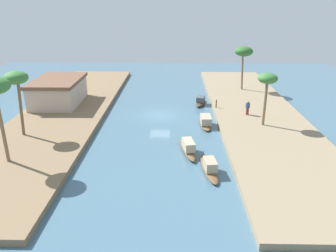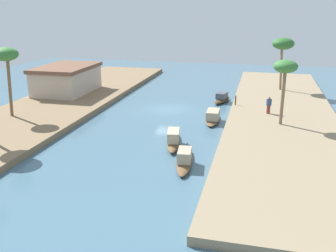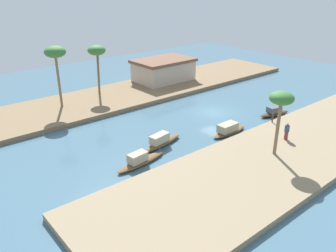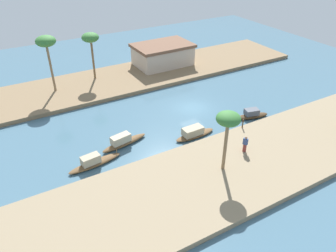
{
  "view_description": "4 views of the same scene",
  "coord_description": "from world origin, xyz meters",
  "px_view_note": "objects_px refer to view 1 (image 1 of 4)",
  "views": [
    {
      "loc": [
        -39.57,
        -1.91,
        13.79
      ],
      "look_at": [
        -6.54,
        -1.17,
        1.07
      ],
      "focal_mm": 35.64,
      "sensor_mm": 36.0,
      "label": 1
    },
    {
      "loc": [
        -39.14,
        -9.69,
        10.87
      ],
      "look_at": [
        -7.7,
        -1.95,
        0.59
      ],
      "focal_mm": 40.65,
      "sensor_mm": 36.0,
      "label": 2
    },
    {
      "loc": [
        -29.61,
        -26.94,
        15.09
      ],
      "look_at": [
        -7.83,
        -0.73,
        0.54
      ],
      "focal_mm": 36.99,
      "sensor_mm": 36.0,
      "label": 3
    },
    {
      "loc": [
        -20.26,
        -29.32,
        19.49
      ],
      "look_at": [
        -5.75,
        -3.8,
        1.18
      ],
      "focal_mm": 34.6,
      "sensor_mm": 36.0,
      "label": 4
    }
  ],
  "objects_px": {
    "sampan_upstream_small": "(201,101)",
    "mooring_post": "(216,104)",
    "sampan_midstream": "(188,148)",
    "sampan_near_left_bank": "(209,167)",
    "palm_tree_left_far": "(244,52)",
    "palm_tree_right_tall": "(16,80)",
    "riverside_building": "(58,91)",
    "person_on_near_bank": "(248,108)",
    "palm_tree_left_near": "(267,80)",
    "sampan_downstream_large": "(206,122)"
  },
  "relations": [
    {
      "from": "sampan_near_left_bank",
      "to": "person_on_near_bank",
      "type": "distance_m",
      "value": 14.65
    },
    {
      "from": "sampan_downstream_large",
      "to": "riverside_building",
      "type": "xyz_separation_m",
      "value": [
        6.73,
        19.15,
        1.72
      ]
    },
    {
      "from": "sampan_midstream",
      "to": "palm_tree_left_near",
      "type": "height_order",
      "value": "palm_tree_left_near"
    },
    {
      "from": "sampan_upstream_small",
      "to": "mooring_post",
      "type": "relative_size",
      "value": 4.05
    },
    {
      "from": "sampan_upstream_small",
      "to": "palm_tree_left_far",
      "type": "relative_size",
      "value": 0.64
    },
    {
      "from": "riverside_building",
      "to": "mooring_post",
      "type": "bearing_deg",
      "value": -94.95
    },
    {
      "from": "sampan_upstream_small",
      "to": "palm_tree_left_near",
      "type": "distance_m",
      "value": 12.27
    },
    {
      "from": "sampan_near_left_bank",
      "to": "sampan_downstream_large",
      "type": "relative_size",
      "value": 1.14
    },
    {
      "from": "mooring_post",
      "to": "palm_tree_left_far",
      "type": "distance_m",
      "value": 11.8
    },
    {
      "from": "mooring_post",
      "to": "riverside_building",
      "type": "height_order",
      "value": "riverside_building"
    },
    {
      "from": "person_on_near_bank",
      "to": "sampan_near_left_bank",
      "type": "bearing_deg",
      "value": 38.1
    },
    {
      "from": "sampan_near_left_bank",
      "to": "palm_tree_left_far",
      "type": "relative_size",
      "value": 0.82
    },
    {
      "from": "sampan_upstream_small",
      "to": "sampan_downstream_large",
      "type": "height_order",
      "value": "sampan_downstream_large"
    },
    {
      "from": "sampan_upstream_small",
      "to": "palm_tree_right_tall",
      "type": "bearing_deg",
      "value": 137.09
    },
    {
      "from": "person_on_near_bank",
      "to": "palm_tree_left_far",
      "type": "relative_size",
      "value": 0.26
    },
    {
      "from": "sampan_near_left_bank",
      "to": "palm_tree_right_tall",
      "type": "distance_m",
      "value": 20.48
    },
    {
      "from": "sampan_downstream_large",
      "to": "mooring_post",
      "type": "xyz_separation_m",
      "value": [
        5.18,
        -1.77,
        0.57
      ]
    },
    {
      "from": "mooring_post",
      "to": "palm_tree_left_near",
      "type": "height_order",
      "value": "palm_tree_left_near"
    },
    {
      "from": "sampan_midstream",
      "to": "sampan_near_left_bank",
      "type": "bearing_deg",
      "value": -166.05
    },
    {
      "from": "palm_tree_left_far",
      "to": "sampan_near_left_bank",
      "type": "bearing_deg",
      "value": 164.1
    },
    {
      "from": "sampan_upstream_small",
      "to": "sampan_near_left_bank",
      "type": "distance_m",
      "value": 19.18
    },
    {
      "from": "sampan_downstream_large",
      "to": "palm_tree_left_near",
      "type": "relative_size",
      "value": 0.81
    },
    {
      "from": "sampan_upstream_small",
      "to": "palm_tree_right_tall",
      "type": "height_order",
      "value": "palm_tree_right_tall"
    },
    {
      "from": "riverside_building",
      "to": "person_on_near_bank",
      "type": "bearing_deg",
      "value": -100.68
    },
    {
      "from": "sampan_upstream_small",
      "to": "palm_tree_left_far",
      "type": "distance_m",
      "value": 10.9
    },
    {
      "from": "palm_tree_left_near",
      "to": "sampan_downstream_large",
      "type": "bearing_deg",
      "value": 80.91
    },
    {
      "from": "sampan_near_left_bank",
      "to": "person_on_near_bank",
      "type": "xyz_separation_m",
      "value": [
        13.42,
        -5.83,
        0.89
      ]
    },
    {
      "from": "riverside_building",
      "to": "sampan_near_left_bank",
      "type": "bearing_deg",
      "value": -134.37
    },
    {
      "from": "palm_tree_left_near",
      "to": "riverside_building",
      "type": "bearing_deg",
      "value": 73.09
    },
    {
      "from": "sampan_upstream_small",
      "to": "mooring_post",
      "type": "xyz_separation_m",
      "value": [
        -3.01,
        -1.76,
        0.61
      ]
    },
    {
      "from": "mooring_post",
      "to": "palm_tree_left_near",
      "type": "bearing_deg",
      "value": -143.84
    },
    {
      "from": "mooring_post",
      "to": "palm_tree_right_tall",
      "type": "xyz_separation_m",
      "value": [
        -9.64,
        20.87,
        5.28
      ]
    },
    {
      "from": "person_on_near_bank",
      "to": "palm_tree_left_near",
      "type": "distance_m",
      "value": 5.59
    },
    {
      "from": "sampan_midstream",
      "to": "palm_tree_left_near",
      "type": "relative_size",
      "value": 0.91
    },
    {
      "from": "person_on_near_bank",
      "to": "riverside_building",
      "type": "bearing_deg",
      "value": -38.39
    },
    {
      "from": "sampan_upstream_small",
      "to": "palm_tree_left_near",
      "type": "relative_size",
      "value": 0.72
    },
    {
      "from": "sampan_midstream",
      "to": "riverside_building",
      "type": "xyz_separation_m",
      "value": [
        13.96,
        16.86,
        1.71
      ]
    },
    {
      "from": "palm_tree_right_tall",
      "to": "sampan_upstream_small",
      "type": "bearing_deg",
      "value": -56.48
    },
    {
      "from": "sampan_near_left_bank",
      "to": "riverside_building",
      "type": "distance_m",
      "value": 25.7
    },
    {
      "from": "sampan_midstream",
      "to": "palm_tree_right_tall",
      "type": "bearing_deg",
      "value": 70.22
    },
    {
      "from": "sampan_near_left_bank",
      "to": "palm_tree_left_far",
      "type": "distance_m",
      "value": 27.19
    },
    {
      "from": "sampan_midstream",
      "to": "mooring_post",
      "type": "xyz_separation_m",
      "value": [
        12.42,
        -4.06,
        0.56
      ]
    },
    {
      "from": "person_on_near_bank",
      "to": "mooring_post",
      "type": "distance_m",
      "value": 4.42
    },
    {
      "from": "palm_tree_left_far",
      "to": "palm_tree_right_tall",
      "type": "xyz_separation_m",
      "value": [
        -19.04,
        25.78,
        0.12
      ]
    },
    {
      "from": "person_on_near_bank",
      "to": "sampan_upstream_small",
      "type": "bearing_deg",
      "value": -76.16
    },
    {
      "from": "palm_tree_left_near",
      "to": "palm_tree_right_tall",
      "type": "bearing_deg",
      "value": 97.75
    },
    {
      "from": "palm_tree_right_tall",
      "to": "sampan_downstream_large",
      "type": "bearing_deg",
      "value": -76.85
    },
    {
      "from": "palm_tree_right_tall",
      "to": "sampan_near_left_bank",
      "type": "bearing_deg",
      "value": -109.39
    },
    {
      "from": "sampan_midstream",
      "to": "palm_tree_left_far",
      "type": "xyz_separation_m",
      "value": [
        21.82,
        -8.97,
        5.72
      ]
    },
    {
      "from": "mooring_post",
      "to": "palm_tree_right_tall",
      "type": "bearing_deg",
      "value": 114.8
    }
  ]
}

